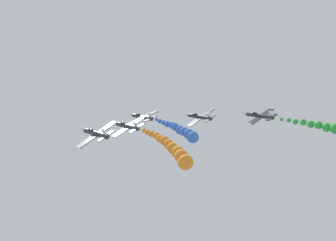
# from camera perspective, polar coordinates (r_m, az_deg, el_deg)

# --- Properties ---
(airplane_lead) EXTENTS (9.20, 10.35, 3.45)m
(airplane_lead) POSITION_cam_1_polar(r_m,az_deg,el_deg) (120.07, -3.39, 0.48)
(airplane_lead) COLOR #23282D
(smoke_trail_lead) EXTENTS (2.82, 16.71, 4.31)m
(smoke_trail_lead) POSITION_cam_1_polar(r_m,az_deg,el_deg) (105.86, 1.96, -1.45)
(smoke_trail_lead) COLOR blue
(airplane_left_inner) EXTENTS (8.79, 10.35, 4.42)m
(airplane_left_inner) POSITION_cam_1_polar(r_m,az_deg,el_deg) (104.18, -5.32, -0.71)
(airplane_left_inner) COLOR #23282D
(smoke_trail_left_inner) EXTENTS (4.39, 19.71, 5.48)m
(smoke_trail_left_inner) POSITION_cam_1_polar(r_m,az_deg,el_deg) (87.41, 0.86, -3.96)
(smoke_trail_left_inner) COLOR orange
(airplane_right_inner) EXTENTS (8.74, 10.35, 4.55)m
(airplane_right_inner) POSITION_cam_1_polar(r_m,az_deg,el_deg) (119.20, 4.08, 0.50)
(airplane_right_inner) COLOR #23282D
(airplane_left_outer) EXTENTS (8.61, 10.35, 4.80)m
(airplane_left_outer) POSITION_cam_1_polar(r_m,az_deg,el_deg) (89.42, -9.35, -1.63)
(airplane_left_outer) COLOR #23282D
(airplane_right_outer) EXTENTS (9.00, 10.35, 3.92)m
(airplane_right_outer) POSITION_cam_1_polar(r_m,az_deg,el_deg) (118.85, 11.73, 0.62)
(airplane_right_outer) COLOR #23282D
(smoke_trail_right_outer) EXTENTS (2.80, 21.00, 2.91)m
(smoke_trail_right_outer) POSITION_cam_1_polar(r_m,az_deg,el_deg) (106.33, 20.51, -0.92)
(smoke_trail_right_outer) COLOR green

